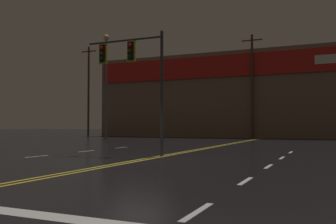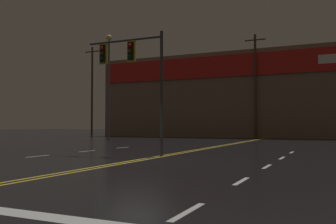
{
  "view_description": "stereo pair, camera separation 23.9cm",
  "coord_description": "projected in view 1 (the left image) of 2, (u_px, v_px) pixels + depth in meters",
  "views": [
    {
      "loc": [
        7.01,
        -12.88,
        1.38
      ],
      "look_at": [
        0.0,
        3.01,
        2.0
      ],
      "focal_mm": 40.0,
      "sensor_mm": 36.0,
      "label": 1
    },
    {
      "loc": [
        7.23,
        -12.78,
        1.38
      ],
      "look_at": [
        0.0,
        3.01,
        2.0
      ],
      "focal_mm": 40.0,
      "sensor_mm": 36.0,
      "label": 2
    }
  ],
  "objects": [
    {
      "name": "utility_pole_row",
      "position": [
        254.0,
        83.0,
        39.76
      ],
      "size": [
        45.87,
        0.26,
        11.59
      ],
      "color": "#4C3828",
      "rests_on": "ground"
    },
    {
      "name": "streetlight_near_left",
      "position": [
        106.0,
        73.0,
        35.21
      ],
      "size": [
        0.56,
        0.56,
        9.97
      ],
      "color": "#59595E",
      "rests_on": "ground"
    },
    {
      "name": "building_backdrop",
      "position": [
        268.0,
        96.0,
        44.39
      ],
      "size": [
        40.16,
        10.23,
        9.66
      ],
      "color": "#7A6651",
      "rests_on": "ground"
    },
    {
      "name": "ground_plane",
      "position": [
        137.0,
        161.0,
        14.56
      ],
      "size": [
        200.0,
        200.0,
        0.0
      ],
      "primitive_type": "plane",
      "color": "black"
    },
    {
      "name": "traffic_signal_median",
      "position": [
        131.0,
        63.0,
        17.37
      ],
      "size": [
        3.96,
        0.36,
        5.62
      ],
      "color": "#38383D",
      "rests_on": "ground"
    },
    {
      "name": "road_markings",
      "position": [
        139.0,
        166.0,
        12.68
      ],
      "size": [
        14.91,
        60.0,
        0.01
      ],
      "color": "gold",
      "rests_on": "ground"
    }
  ]
}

